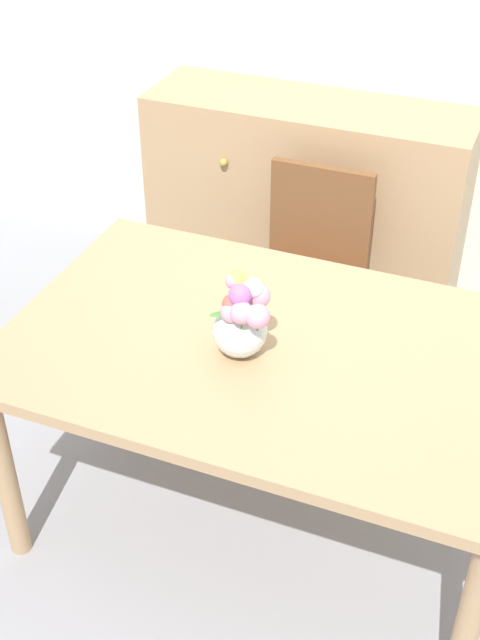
# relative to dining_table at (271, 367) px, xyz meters

# --- Properties ---
(ground_plane) EXTENTS (12.00, 12.00, 0.00)m
(ground_plane) POSITION_rel_dining_table_xyz_m (0.00, 0.00, -0.68)
(ground_plane) COLOR #939399
(dining_table) EXTENTS (1.62, 1.05, 0.77)m
(dining_table) POSITION_rel_dining_table_xyz_m (0.00, 0.00, 0.00)
(dining_table) COLOR tan
(dining_table) RESTS_ON ground_plane
(chair_far) EXTENTS (0.42, 0.42, 0.90)m
(chair_far) POSITION_rel_dining_table_xyz_m (-0.15, 0.87, -0.16)
(chair_far) COLOR brown
(chair_far) RESTS_ON ground_plane
(dresser) EXTENTS (1.40, 0.47, 1.00)m
(dresser) POSITION_rel_dining_table_xyz_m (-0.32, 1.33, -0.18)
(dresser) COLOR tan
(dresser) RESTS_ON ground_plane
(flower_vase) EXTENTS (0.19, 0.22, 0.27)m
(flower_vase) POSITION_rel_dining_table_xyz_m (-0.07, -0.07, 0.21)
(flower_vase) COLOR silver
(flower_vase) RESTS_ON dining_table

